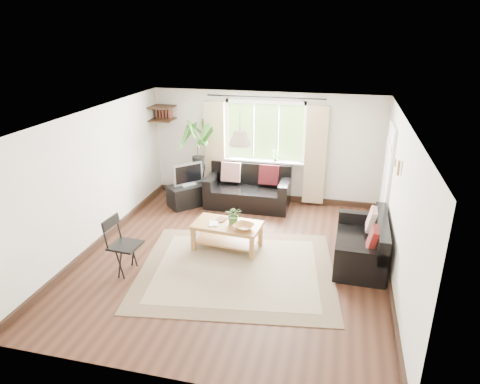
% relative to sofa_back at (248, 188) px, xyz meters
% --- Properties ---
extents(floor, '(5.50, 5.50, 0.00)m').
position_rel_sofa_back_xyz_m(floor, '(0.27, -2.25, -0.42)').
color(floor, black).
rests_on(floor, ground).
extents(ceiling, '(5.50, 5.50, 0.00)m').
position_rel_sofa_back_xyz_m(ceiling, '(0.27, -2.25, 1.98)').
color(ceiling, white).
rests_on(ceiling, floor).
extents(wall_back, '(5.00, 0.02, 2.40)m').
position_rel_sofa_back_xyz_m(wall_back, '(0.27, 0.50, 0.78)').
color(wall_back, beige).
rests_on(wall_back, floor).
extents(wall_front, '(5.00, 0.02, 2.40)m').
position_rel_sofa_back_xyz_m(wall_front, '(0.27, -5.00, 0.78)').
color(wall_front, beige).
rests_on(wall_front, floor).
extents(wall_left, '(0.02, 5.50, 2.40)m').
position_rel_sofa_back_xyz_m(wall_left, '(-2.23, -2.25, 0.78)').
color(wall_left, beige).
rests_on(wall_left, floor).
extents(wall_right, '(0.02, 5.50, 2.40)m').
position_rel_sofa_back_xyz_m(wall_right, '(2.77, -2.25, 0.78)').
color(wall_right, beige).
rests_on(wall_right, floor).
extents(rug, '(3.43, 3.06, 0.02)m').
position_rel_sofa_back_xyz_m(rug, '(0.39, -2.60, -0.41)').
color(rug, '#C1B996').
rests_on(rug, floor).
extents(window, '(2.50, 0.16, 2.16)m').
position_rel_sofa_back_xyz_m(window, '(0.27, 0.46, 1.13)').
color(window, white).
rests_on(window, wall_back).
extents(door, '(0.06, 0.96, 2.06)m').
position_rel_sofa_back_xyz_m(door, '(2.74, -0.55, 0.58)').
color(door, silver).
rests_on(door, wall_right).
extents(corner_shelf, '(0.50, 0.50, 0.34)m').
position_rel_sofa_back_xyz_m(corner_shelf, '(-1.98, 0.25, 1.47)').
color(corner_shelf, black).
rests_on(corner_shelf, wall_back).
extents(pendant_lamp, '(0.36, 0.36, 0.54)m').
position_rel_sofa_back_xyz_m(pendant_lamp, '(0.27, -1.85, 1.63)').
color(pendant_lamp, beige).
rests_on(pendant_lamp, ceiling).
extents(wall_sconce, '(0.12, 0.12, 0.28)m').
position_rel_sofa_back_xyz_m(wall_sconce, '(2.70, -1.95, 1.32)').
color(wall_sconce, beige).
rests_on(wall_sconce, wall_right).
extents(sofa_back, '(1.79, 0.91, 0.84)m').
position_rel_sofa_back_xyz_m(sofa_back, '(0.00, 0.00, 0.00)').
color(sofa_back, black).
rests_on(sofa_back, floor).
extents(sofa_right, '(1.59, 0.82, 0.74)m').
position_rel_sofa_back_xyz_m(sofa_right, '(2.31, -1.85, -0.05)').
color(sofa_right, black).
rests_on(sofa_right, floor).
extents(coffee_table, '(1.21, 0.73, 0.48)m').
position_rel_sofa_back_xyz_m(coffee_table, '(0.06, -1.94, -0.18)').
color(coffee_table, brown).
rests_on(coffee_table, floor).
extents(table_plant, '(0.32, 0.29, 0.32)m').
position_rel_sofa_back_xyz_m(table_plant, '(0.17, -1.90, 0.22)').
color(table_plant, '#3A6327').
rests_on(table_plant, coffee_table).
extents(bowl, '(0.44, 0.44, 0.08)m').
position_rel_sofa_back_xyz_m(bowl, '(0.39, -2.07, 0.10)').
color(bowl, '#A37038').
rests_on(bowl, coffee_table).
extents(book_a, '(0.21, 0.25, 0.02)m').
position_rel_sofa_back_xyz_m(book_a, '(-0.24, -2.02, 0.07)').
color(book_a, white).
rests_on(book_a, coffee_table).
extents(book_b, '(0.21, 0.25, 0.02)m').
position_rel_sofa_back_xyz_m(book_b, '(-0.16, -1.79, 0.07)').
color(book_b, brown).
rests_on(book_b, coffee_table).
extents(tv_stand, '(0.95, 0.96, 0.47)m').
position_rel_sofa_back_xyz_m(tv_stand, '(-1.26, -0.25, -0.19)').
color(tv_stand, black).
rests_on(tv_stand, floor).
extents(tv, '(0.62, 0.64, 0.51)m').
position_rel_sofa_back_xyz_m(tv, '(-1.26, -0.25, 0.30)').
color(tv, '#A5A5AA').
rests_on(tv, tv_stand).
extents(palm_stand, '(0.86, 0.86, 1.79)m').
position_rel_sofa_back_xyz_m(palm_stand, '(-1.13, 0.08, 0.48)').
color(palm_stand, black).
rests_on(palm_stand, floor).
extents(folding_chair, '(0.51, 0.51, 0.92)m').
position_rel_sofa_back_xyz_m(folding_chair, '(-1.28, -3.07, 0.04)').
color(folding_chair, black).
rests_on(folding_chair, floor).
extents(sill_plant, '(0.14, 0.10, 0.27)m').
position_rel_sofa_back_xyz_m(sill_plant, '(0.52, 0.38, 0.65)').
color(sill_plant, '#2D6023').
rests_on(sill_plant, window).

